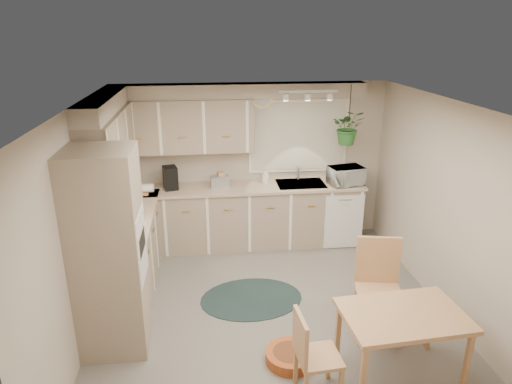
% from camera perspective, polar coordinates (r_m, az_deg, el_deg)
% --- Properties ---
extents(floor, '(4.20, 4.20, 0.00)m').
position_cam_1_polar(floor, '(5.53, 1.92, -14.64)').
color(floor, '#66605A').
rests_on(floor, ground).
extents(ceiling, '(4.20, 4.20, 0.00)m').
position_cam_1_polar(ceiling, '(4.61, 2.26, 10.74)').
color(ceiling, silver).
rests_on(ceiling, wall_back).
extents(wall_back, '(4.00, 0.04, 2.40)m').
position_cam_1_polar(wall_back, '(6.91, -0.52, 3.65)').
color(wall_back, '#B1A392').
rests_on(wall_back, floor).
extents(wall_front, '(4.00, 0.04, 2.40)m').
position_cam_1_polar(wall_front, '(3.16, 8.05, -18.02)').
color(wall_front, '#B1A392').
rests_on(wall_front, floor).
extents(wall_left, '(0.04, 4.20, 2.40)m').
position_cam_1_polar(wall_left, '(5.07, -20.95, -3.92)').
color(wall_left, '#B1A392').
rests_on(wall_left, floor).
extents(wall_right, '(0.04, 4.20, 2.40)m').
position_cam_1_polar(wall_right, '(5.59, 22.80, -1.95)').
color(wall_right, '#B1A392').
rests_on(wall_right, floor).
extents(base_cab_left, '(0.60, 1.85, 0.90)m').
position_cam_1_polar(base_cab_left, '(6.09, -15.45, -7.03)').
color(base_cab_left, gray).
rests_on(base_cab_left, floor).
extents(base_cab_back, '(3.60, 0.60, 0.90)m').
position_cam_1_polar(base_cab_back, '(6.87, -1.90, -3.13)').
color(base_cab_back, gray).
rests_on(base_cab_back, floor).
extents(counter_left, '(0.64, 1.89, 0.04)m').
position_cam_1_polar(counter_left, '(5.90, -15.77, -2.94)').
color(counter_left, '#C7AA91').
rests_on(counter_left, base_cab_left).
extents(counter_back, '(3.64, 0.64, 0.04)m').
position_cam_1_polar(counter_back, '(6.69, -1.93, 0.55)').
color(counter_back, '#C7AA91').
rests_on(counter_back, base_cab_back).
extents(oven_stack, '(0.65, 0.65, 2.10)m').
position_cam_1_polar(oven_stack, '(4.72, -17.93, -7.32)').
color(oven_stack, gray).
rests_on(oven_stack, floor).
extents(wall_oven_face, '(0.02, 0.56, 0.58)m').
position_cam_1_polar(wall_oven_face, '(4.67, -14.05, -7.25)').
color(wall_oven_face, silver).
rests_on(wall_oven_face, oven_stack).
extents(upper_cab_left, '(0.35, 2.00, 0.75)m').
position_cam_1_polar(upper_cab_left, '(5.76, -17.76, 5.83)').
color(upper_cab_left, gray).
rests_on(upper_cab_left, wall_left).
extents(upper_cab_back, '(2.00, 0.35, 0.75)m').
position_cam_1_polar(upper_cab_back, '(6.56, -9.17, 8.14)').
color(upper_cab_back, gray).
rests_on(upper_cab_back, wall_back).
extents(soffit_left, '(0.30, 2.00, 0.20)m').
position_cam_1_polar(soffit_left, '(5.68, -18.51, 10.46)').
color(soffit_left, '#B1A392').
rests_on(soffit_left, wall_left).
extents(soffit_back, '(3.60, 0.30, 0.20)m').
position_cam_1_polar(soffit_back, '(6.52, -2.20, 12.54)').
color(soffit_back, '#B1A392').
rests_on(soffit_back, wall_back).
extents(cooktop, '(0.52, 0.58, 0.02)m').
position_cam_1_polar(cooktop, '(5.36, -16.57, -5.06)').
color(cooktop, silver).
rests_on(cooktop, counter_left).
extents(range_hood, '(0.40, 0.60, 0.14)m').
position_cam_1_polar(range_hood, '(5.20, -17.28, -0.50)').
color(range_hood, silver).
rests_on(range_hood, upper_cab_left).
extents(window_blinds, '(1.40, 0.02, 1.00)m').
position_cam_1_polar(window_blinds, '(6.89, 5.34, 6.95)').
color(window_blinds, beige).
rests_on(window_blinds, wall_back).
extents(window_frame, '(1.50, 0.02, 1.10)m').
position_cam_1_polar(window_frame, '(6.90, 5.32, 6.97)').
color(window_frame, silver).
rests_on(window_frame, wall_back).
extents(sink, '(0.70, 0.48, 0.10)m').
position_cam_1_polar(sink, '(6.83, 5.61, 0.71)').
color(sink, '#9A9DA1').
rests_on(sink, counter_back).
extents(dishwasher_front, '(0.58, 0.02, 0.83)m').
position_cam_1_polar(dishwasher_front, '(6.87, 10.92, -3.70)').
color(dishwasher_front, silver).
rests_on(dishwasher_front, base_cab_back).
extents(track_light_bar, '(0.80, 0.04, 0.04)m').
position_cam_1_polar(track_light_bar, '(6.26, 6.53, 12.40)').
color(track_light_bar, silver).
rests_on(track_light_bar, ceiling).
extents(wall_clock, '(0.30, 0.03, 0.30)m').
position_cam_1_polar(wall_clock, '(6.69, 0.79, 11.70)').
color(wall_clock, '#E8C152').
rests_on(wall_clock, wall_back).
extents(dining_table, '(1.15, 0.81, 0.69)m').
position_cam_1_polar(dining_table, '(4.67, 17.53, -17.77)').
color(dining_table, tan).
rests_on(dining_table, floor).
extents(chair_left, '(0.42, 0.42, 0.83)m').
position_cam_1_polar(chair_left, '(4.30, 7.87, -19.48)').
color(chair_left, tan).
rests_on(chair_left, floor).
extents(chair_back, '(0.57, 0.57, 1.05)m').
position_cam_1_polar(chair_back, '(5.06, 15.18, -11.92)').
color(chair_back, tan).
rests_on(chair_back, floor).
extents(braided_rug, '(1.31, 1.02, 0.01)m').
position_cam_1_polar(braided_rug, '(5.73, -0.58, -13.17)').
color(braided_rug, black).
rests_on(braided_rug, floor).
extents(pet_bed, '(0.57, 0.57, 0.11)m').
position_cam_1_polar(pet_bed, '(4.82, 4.27, -19.81)').
color(pet_bed, '#A74521').
rests_on(pet_bed, floor).
extents(microwave, '(0.53, 0.37, 0.33)m').
position_cam_1_polar(microwave, '(6.84, 11.19, 2.25)').
color(microwave, silver).
rests_on(microwave, counter_back).
extents(soap_bottle, '(0.14, 0.23, 0.10)m').
position_cam_1_polar(soap_bottle, '(6.85, 1.09, 1.65)').
color(soap_bottle, silver).
rests_on(soap_bottle, counter_back).
extents(hanging_plant, '(0.56, 0.59, 0.39)m').
position_cam_1_polar(hanging_plant, '(6.67, 11.46, 7.48)').
color(hanging_plant, '#296026').
rests_on(hanging_plant, ceiling).
extents(coffee_maker, '(0.24, 0.27, 0.33)m').
position_cam_1_polar(coffee_maker, '(6.64, -10.66, 1.75)').
color(coffee_maker, black).
rests_on(coffee_maker, counter_back).
extents(toaster, '(0.28, 0.18, 0.16)m').
position_cam_1_polar(toaster, '(6.67, -4.58, 1.35)').
color(toaster, '#9A9DA1').
rests_on(toaster, counter_back).
extents(knife_block, '(0.12, 0.12, 0.21)m').
position_cam_1_polar(knife_block, '(6.69, -4.38, 1.65)').
color(knife_block, tan).
rests_on(knife_block, counter_back).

